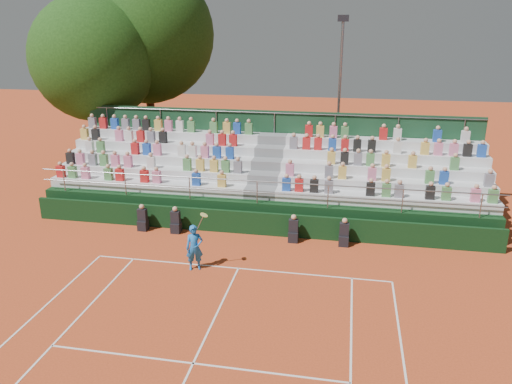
% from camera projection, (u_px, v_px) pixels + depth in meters
% --- Properties ---
extents(ground, '(90.00, 90.00, 0.00)m').
position_uv_depth(ground, '(238.00, 268.00, 18.31)').
color(ground, '#C14720').
rests_on(ground, ground).
extents(courtside_wall, '(20.00, 0.15, 1.00)m').
position_uv_depth(courtside_wall, '(255.00, 223.00, 21.13)').
color(courtside_wall, black).
rests_on(courtside_wall, ground).
extents(line_officials, '(9.00, 0.40, 1.19)m').
position_uv_depth(line_officials, '(236.00, 227.00, 20.84)').
color(line_officials, black).
rests_on(line_officials, ground).
extents(grandstand, '(20.00, 5.20, 4.40)m').
position_uv_depth(grandstand, '(267.00, 187.00, 23.95)').
color(grandstand, black).
rests_on(grandstand, ground).
extents(tennis_player, '(0.90, 0.61, 2.22)m').
position_uv_depth(tennis_player, '(195.00, 248.00, 18.00)').
color(tennis_player, blue).
rests_on(tennis_player, ground).
extents(tree_west, '(7.03, 7.03, 10.17)m').
position_uv_depth(tree_west, '(94.00, 59.00, 28.04)').
color(tree_west, '#342013').
rests_on(tree_west, ground).
extents(tree_east, '(8.25, 8.25, 12.01)m').
position_uv_depth(tree_east, '(146.00, 35.00, 30.19)').
color(tree_east, '#342013').
rests_on(tree_east, ground).
extents(floodlight_mast, '(0.60, 0.25, 8.96)m').
position_uv_depth(floodlight_mast, '(340.00, 86.00, 28.11)').
color(floodlight_mast, gray).
rests_on(floodlight_mast, ground).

